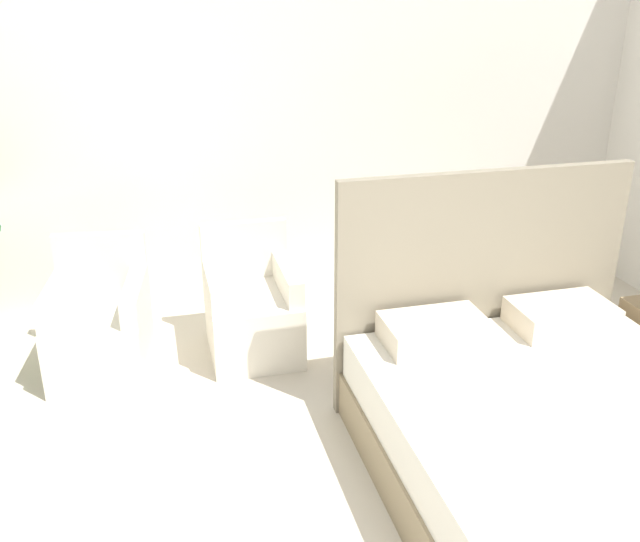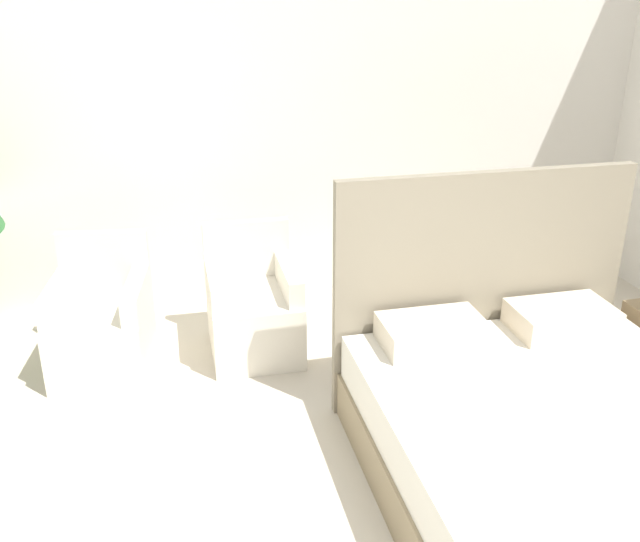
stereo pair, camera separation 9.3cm
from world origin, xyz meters
The scene contains 4 objects.
wall_back centered at (0.00, 3.92, 1.45)m, with size 10.00×0.06×2.90m.
bed centered at (0.90, 1.25, 0.29)m, with size 1.68×2.18×1.34m.
armchair_near_window_left centered at (-1.21, 3.04, 0.27)m, with size 0.65×0.72×0.80m.
armchair_near_window_right centered at (-0.27, 3.04, 0.27)m, with size 0.57×0.66×0.80m.
Camera 2 is at (-0.78, -1.08, 2.30)m, focal length 40.00 mm.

